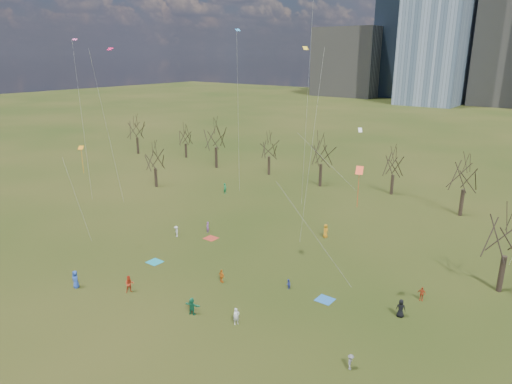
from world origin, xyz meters
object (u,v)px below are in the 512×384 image
Objects in this scene: person_1 at (236,316)px; blanket_crimson at (211,238)px; person_0 at (75,279)px; blanket_navy at (325,300)px; blanket_teal at (155,262)px; person_4 at (222,276)px; person_2 at (129,284)px.

blanket_crimson is at bearing 78.08° from person_1.
blanket_navy is at bearing 39.06° from person_0.
blanket_teal is at bearing -167.12° from blanket_navy.
blanket_crimson is at bearing 87.74° from blanket_teal.
person_4 is at bearing 6.39° from blanket_teal.
person_1 is (-4.17, -8.34, 0.76)m from blanket_navy.
person_1 is (14.98, -12.89, 0.76)m from blanket_crimson.
blanket_teal is 8.96m from person_0.
blanket_teal is at bearing 14.57° from person_4.
blanket_teal is 20.01m from blanket_navy.
blanket_crimson is at bearing 166.65° from blanket_navy.
person_0 reaches higher than blanket_crimson.
blanket_navy is at bearing 2.20° from person_1.
person_0 is at bearing 149.76° from person_2.
blanket_crimson is at bearing -33.59° from person_4.
person_4 is (11.04, 9.78, -0.20)m from person_0.
person_4 is (-6.07, 4.92, -0.06)m from person_1.
person_0 reaches higher than blanket_teal.
person_4 is at bearing 79.73° from person_1.
person_0 is 14.75m from person_4.
blanket_crimson is 0.87× the size of person_0.
blanket_navy is 0.87× the size of person_0.
person_0 is (-2.12, -17.74, 0.91)m from blanket_crimson.
person_1 is 12.18m from person_2.
person_1 is 0.87× the size of person_2.
blanket_navy is 10.82m from person_4.
blanket_teal is 6.95m from person_2.
blanket_teal is 0.87× the size of person_0.
person_0 is 1.18× the size of person_1.
blanket_teal is 0.90× the size of person_2.
blanket_navy is at bearing -25.16° from person_2.
person_2 is 1.23× the size of person_4.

